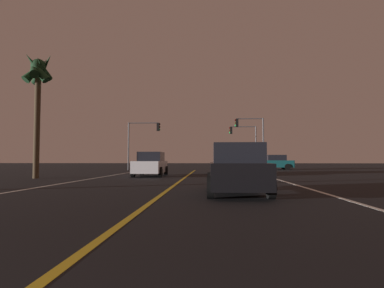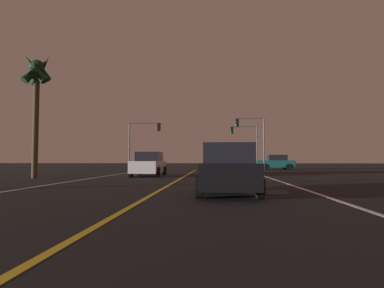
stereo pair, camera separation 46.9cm
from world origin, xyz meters
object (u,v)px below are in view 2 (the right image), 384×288
at_px(car_oncoming, 149,164).
at_px(traffic_light_far_right, 244,137).
at_px(car_lead_same_lane, 228,170).
at_px(traffic_light_near_left, 145,134).
at_px(traffic_light_near_right, 250,132).
at_px(car_ahead_far, 224,164).
at_px(car_crossing_side, 275,162).
at_px(palm_tree_left_mid, 37,79).

xyz_separation_m(car_oncoming, traffic_light_far_right, (8.37, 18.28, 3.20)).
bearing_deg(traffic_light_far_right, car_oncoming, 65.39).
distance_m(car_lead_same_lane, traffic_light_near_left, 25.50).
xyz_separation_m(traffic_light_near_left, traffic_light_far_right, (11.55, 5.50, 0.05)).
height_order(traffic_light_near_right, traffic_light_far_right, traffic_light_near_right).
bearing_deg(traffic_light_near_right, traffic_light_near_left, 0.00).
relative_size(car_ahead_far, traffic_light_far_right, 0.80).
xyz_separation_m(car_crossing_side, traffic_light_near_right, (-3.12, -2.43, 3.40)).
xyz_separation_m(car_ahead_far, traffic_light_far_right, (3.02, 14.26, 3.20)).
distance_m(car_oncoming, car_crossing_side, 19.17).
bearing_deg(traffic_light_near_left, traffic_light_near_right, 0.00).
height_order(car_oncoming, car_crossing_side, same).
bearing_deg(car_crossing_side, car_oncoming, 52.52).
bearing_deg(traffic_light_far_right, car_ahead_far, 78.05).
bearing_deg(traffic_light_near_right, car_crossing_side, -142.02).
xyz_separation_m(car_lead_same_lane, traffic_light_far_right, (3.31, 29.42, 3.20)).
bearing_deg(car_ahead_far, palm_tree_left_mid, 120.27).
xyz_separation_m(traffic_light_near_right, traffic_light_far_right, (-0.18, 5.50, -0.20)).
bearing_deg(car_lead_same_lane, car_oncoming, 24.46).
bearing_deg(car_crossing_side, car_lead_same_lane, 75.94).
height_order(traffic_light_near_left, traffic_light_far_right, traffic_light_far_right).
bearing_deg(traffic_light_near_left, car_lead_same_lane, -70.97).
relative_size(car_lead_same_lane, traffic_light_near_right, 0.75).
bearing_deg(car_oncoming, car_lead_same_lane, 24.46).
distance_m(car_oncoming, traffic_light_near_left, 13.54).
bearing_deg(car_ahead_far, traffic_light_far_right, -11.95).
bearing_deg(car_ahead_far, traffic_light_near_right, -20.04).
height_order(car_ahead_far, car_lead_same_lane, same).
height_order(car_crossing_side, traffic_light_near_left, traffic_light_near_left).
bearing_deg(traffic_light_far_right, car_crossing_side, 137.04).
height_order(traffic_light_near_right, traffic_light_near_left, traffic_light_near_right).
distance_m(traffic_light_near_right, traffic_light_far_right, 5.51).
distance_m(car_oncoming, car_lead_same_lane, 12.24).
relative_size(traffic_light_near_left, palm_tree_left_mid, 0.67).
relative_size(traffic_light_near_right, palm_tree_left_mid, 0.72).
relative_size(car_lead_same_lane, palm_tree_left_mid, 0.54).
distance_m(car_lead_same_lane, traffic_light_near_right, 24.41).
bearing_deg(traffic_light_near_right, traffic_light_far_right, -88.15).
bearing_deg(car_lead_same_lane, palm_tree_left_mid, 55.05).
height_order(car_oncoming, traffic_light_near_left, traffic_light_near_left).
xyz_separation_m(traffic_light_near_left, palm_tree_left_mid, (-3.44, -15.75, 2.30)).
relative_size(car_oncoming, car_lead_same_lane, 1.00).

